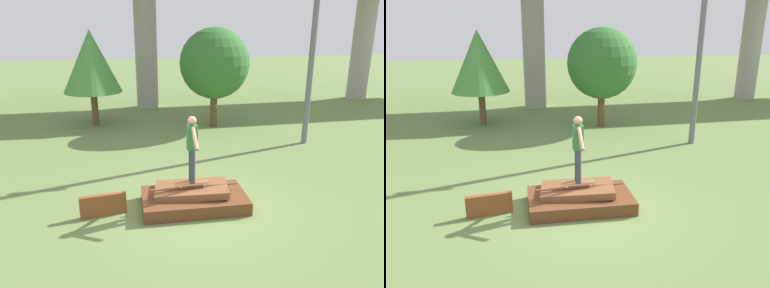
# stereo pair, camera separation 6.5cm
# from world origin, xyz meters

# --- Properties ---
(ground_plane) EXTENTS (80.00, 80.00, 0.00)m
(ground_plane) POSITION_xyz_m (0.00, 0.00, 0.00)
(ground_plane) COLOR olive
(scrap_pile) EXTENTS (2.48, 1.49, 0.53)m
(scrap_pile) POSITION_xyz_m (-0.01, 0.02, 0.21)
(scrap_pile) COLOR brown
(scrap_pile) RESTS_ON ground_plane
(scrap_plank_loose) EXTENTS (1.04, 0.24, 0.51)m
(scrap_plank_loose) POSITION_xyz_m (-2.09, -0.01, 0.25)
(scrap_plank_loose) COLOR brown
(scrap_plank_loose) RESTS_ON ground_plane
(skateboard) EXTENTS (0.80, 0.20, 0.09)m
(skateboard) POSITION_xyz_m (-0.04, 0.03, 0.60)
(skateboard) COLOR brown
(skateboard) RESTS_ON scrap_pile
(skater) EXTENTS (0.22, 1.11, 1.58)m
(skater) POSITION_xyz_m (-0.04, 0.03, 1.52)
(skater) COLOR #383D4C
(skater) RESTS_ON skateboard
(utility_pole) EXTENTS (1.30, 0.20, 7.36)m
(utility_pole) POSITION_xyz_m (4.98, 4.08, 3.81)
(utility_pole) COLOR slate
(utility_pole) RESTS_ON ground_plane
(tree_behind_left) EXTENTS (2.40, 2.40, 3.95)m
(tree_behind_left) POSITION_xyz_m (-2.53, 8.26, 2.67)
(tree_behind_left) COLOR brown
(tree_behind_left) RESTS_ON ground_plane
(tree_behind_right) EXTENTS (2.84, 2.84, 4.04)m
(tree_behind_right) POSITION_xyz_m (2.36, 7.03, 2.61)
(tree_behind_right) COLOR brown
(tree_behind_right) RESTS_ON ground_plane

